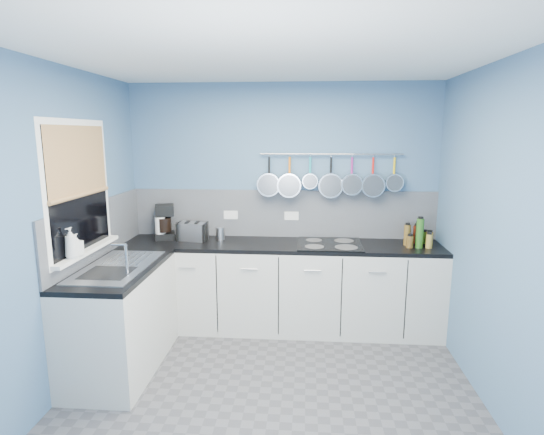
# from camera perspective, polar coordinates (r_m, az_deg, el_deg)

# --- Properties ---
(floor) EXTENTS (3.20, 3.00, 0.02)m
(floor) POSITION_cam_1_polar(r_m,az_deg,el_deg) (3.65, -0.16, -22.21)
(floor) COLOR #47474C
(floor) RESTS_ON ground
(ceiling) EXTENTS (3.20, 3.00, 0.02)m
(ceiling) POSITION_cam_1_polar(r_m,az_deg,el_deg) (3.10, -0.18, 20.66)
(ceiling) COLOR white
(ceiling) RESTS_ON ground
(wall_back) EXTENTS (3.20, 0.02, 2.50)m
(wall_back) POSITION_cam_1_polar(r_m,az_deg,el_deg) (4.62, 1.36, 1.78)
(wall_back) COLOR #43668A
(wall_back) RESTS_ON ground
(wall_front) EXTENTS (3.20, 0.02, 2.50)m
(wall_front) POSITION_cam_1_polar(r_m,az_deg,el_deg) (1.72, -4.41, -14.45)
(wall_front) COLOR #43668A
(wall_front) RESTS_ON ground
(wall_left) EXTENTS (0.02, 3.00, 2.50)m
(wall_left) POSITION_cam_1_polar(r_m,az_deg,el_deg) (3.64, -26.31, -1.87)
(wall_left) COLOR #43668A
(wall_left) RESTS_ON ground
(wall_right) EXTENTS (0.02, 3.00, 2.50)m
(wall_right) POSITION_cam_1_polar(r_m,az_deg,el_deg) (3.42, 27.88, -2.81)
(wall_right) COLOR #43668A
(wall_right) RESTS_ON ground
(backsplash_back) EXTENTS (3.20, 0.02, 0.50)m
(backsplash_back) POSITION_cam_1_polar(r_m,az_deg,el_deg) (4.62, 1.34, 0.51)
(backsplash_back) COLOR gray
(backsplash_back) RESTS_ON wall_back
(backsplash_left) EXTENTS (0.02, 1.80, 0.50)m
(backsplash_left) POSITION_cam_1_polar(r_m,az_deg,el_deg) (4.17, -21.77, -1.42)
(backsplash_left) COLOR gray
(backsplash_left) RESTS_ON wall_left
(cabinet_run_back) EXTENTS (3.20, 0.60, 0.86)m
(cabinet_run_back) POSITION_cam_1_polar(r_m,az_deg,el_deg) (4.53, 1.09, -9.15)
(cabinet_run_back) COLOR beige
(cabinet_run_back) RESTS_ON ground
(worktop_back) EXTENTS (3.20, 0.60, 0.04)m
(worktop_back) POSITION_cam_1_polar(r_m,az_deg,el_deg) (4.40, 1.11, -3.63)
(worktop_back) COLOR black
(worktop_back) RESTS_ON cabinet_run_back
(cabinet_run_left) EXTENTS (0.60, 1.20, 0.86)m
(cabinet_run_left) POSITION_cam_1_polar(r_m,az_deg,el_deg) (4.00, -19.15, -12.58)
(cabinet_run_left) COLOR beige
(cabinet_run_left) RESTS_ON ground
(worktop_left) EXTENTS (0.60, 1.20, 0.04)m
(worktop_left) POSITION_cam_1_polar(r_m,az_deg,el_deg) (3.85, -19.57, -6.41)
(worktop_left) COLOR black
(worktop_left) RESTS_ON cabinet_run_left
(window_frame) EXTENTS (0.01, 1.00, 1.10)m
(window_frame) POSITION_cam_1_polar(r_m,az_deg,el_deg) (3.84, -23.97, 3.47)
(window_frame) COLOR white
(window_frame) RESTS_ON wall_left
(window_glass) EXTENTS (0.01, 0.90, 1.00)m
(window_glass) POSITION_cam_1_polar(r_m,az_deg,el_deg) (3.83, -23.91, 3.47)
(window_glass) COLOR black
(window_glass) RESTS_ON wall_left
(bamboo_blind) EXTENTS (0.01, 0.90, 0.55)m
(bamboo_blind) POSITION_cam_1_polar(r_m,az_deg,el_deg) (3.81, -24.06, 6.82)
(bamboo_blind) COLOR tan
(bamboo_blind) RESTS_ON wall_left
(window_sill) EXTENTS (0.10, 0.98, 0.03)m
(window_sill) POSITION_cam_1_polar(r_m,az_deg,el_deg) (3.92, -23.07, -4.01)
(window_sill) COLOR white
(window_sill) RESTS_ON wall_left
(sink_unit) EXTENTS (0.50, 0.95, 0.01)m
(sink_unit) POSITION_cam_1_polar(r_m,az_deg,el_deg) (3.84, -19.59, -6.07)
(sink_unit) COLOR silver
(sink_unit) RESTS_ON worktop_left
(mixer_tap) EXTENTS (0.12, 0.08, 0.26)m
(mixer_tap) POSITION_cam_1_polar(r_m,az_deg,el_deg) (3.59, -18.54, -5.10)
(mixer_tap) COLOR silver
(mixer_tap) RESTS_ON worktop_left
(socket_left) EXTENTS (0.15, 0.01, 0.09)m
(socket_left) POSITION_cam_1_polar(r_m,az_deg,el_deg) (4.67, -5.42, 0.34)
(socket_left) COLOR white
(socket_left) RESTS_ON backsplash_back
(socket_right) EXTENTS (0.15, 0.01, 0.09)m
(socket_right) POSITION_cam_1_polar(r_m,az_deg,el_deg) (4.60, 2.57, 0.22)
(socket_right) COLOR white
(socket_right) RESTS_ON backsplash_back
(pot_rail) EXTENTS (1.45, 0.02, 0.02)m
(pot_rail) POSITION_cam_1_polar(r_m,az_deg,el_deg) (4.51, 7.77, 8.23)
(pot_rail) COLOR silver
(pot_rail) RESTS_ON wall_back
(soap_bottle_a) EXTENTS (0.11, 0.11, 0.24)m
(soap_bottle_a) POSITION_cam_1_polar(r_m,az_deg,el_deg) (3.65, -24.87, -3.03)
(soap_bottle_a) COLOR white
(soap_bottle_a) RESTS_ON window_sill
(soap_bottle_b) EXTENTS (0.10, 0.10, 0.17)m
(soap_bottle_b) POSITION_cam_1_polar(r_m,az_deg,el_deg) (3.72, -24.26, -3.26)
(soap_bottle_b) COLOR white
(soap_bottle_b) RESTS_ON window_sill
(paper_towel) EXTENTS (0.11, 0.11, 0.24)m
(paper_towel) POSITION_cam_1_polar(r_m,az_deg,el_deg) (4.66, -14.41, -1.38)
(paper_towel) COLOR white
(paper_towel) RESTS_ON worktop_back
(coffee_maker) EXTENTS (0.26, 0.27, 0.36)m
(coffee_maker) POSITION_cam_1_polar(r_m,az_deg,el_deg) (4.68, -13.93, -0.58)
(coffee_maker) COLOR black
(coffee_maker) RESTS_ON worktop_back
(toaster) EXTENTS (0.31, 0.22, 0.18)m
(toaster) POSITION_cam_1_polar(r_m,az_deg,el_deg) (4.57, -10.36, -1.80)
(toaster) COLOR silver
(toaster) RESTS_ON worktop_back
(canister) EXTENTS (0.11, 0.11, 0.13)m
(canister) POSITION_cam_1_polar(r_m,az_deg,el_deg) (4.56, -6.77, -2.09)
(canister) COLOR silver
(canister) RESTS_ON worktop_back
(hob) EXTENTS (0.63, 0.56, 0.01)m
(hob) POSITION_cam_1_polar(r_m,az_deg,el_deg) (4.36, 7.55, -3.48)
(hob) COLOR black
(hob) RESTS_ON worktop_back
(pan_0) EXTENTS (0.24, 0.11, 0.43)m
(pan_0) POSITION_cam_1_polar(r_m,az_deg,el_deg) (4.52, -0.39, 5.59)
(pan_0) COLOR silver
(pan_0) RESTS_ON pot_rail
(pan_1) EXTENTS (0.25, 0.13, 0.44)m
(pan_1) POSITION_cam_1_polar(r_m,az_deg,el_deg) (4.51, 2.31, 5.53)
(pan_1) COLOR silver
(pan_1) RESTS_ON pot_rail
(pan_2) EXTENTS (0.16, 0.11, 0.35)m
(pan_2) POSITION_cam_1_polar(r_m,az_deg,el_deg) (4.50, 5.02, 6.05)
(pan_2) COLOR silver
(pan_2) RESTS_ON pot_rail
(pan_3) EXTENTS (0.25, 0.08, 0.44)m
(pan_3) POSITION_cam_1_polar(r_m,az_deg,el_deg) (4.51, 7.71, 5.40)
(pan_3) COLOR silver
(pan_3) RESTS_ON pot_rail
(pan_4) EXTENTS (0.22, 0.11, 0.41)m
(pan_4) POSITION_cam_1_polar(r_m,az_deg,el_deg) (4.53, 10.40, 5.56)
(pan_4) COLOR silver
(pan_4) RESTS_ON pot_rail
(pan_5) EXTENTS (0.24, 0.11, 0.43)m
(pan_5) POSITION_cam_1_polar(r_m,az_deg,el_deg) (4.56, 13.06, 5.37)
(pan_5) COLOR silver
(pan_5) RESTS_ON pot_rail
(pan_6) EXTENTS (0.18, 0.10, 0.37)m
(pan_6) POSITION_cam_1_polar(r_m,az_deg,el_deg) (4.59, 15.70, 5.66)
(pan_6) COLOR silver
(pan_6) RESTS_ON pot_rail
(condiment_0) EXTENTS (0.06, 0.06, 0.12)m
(condiment_0) POSITION_cam_1_polar(r_m,az_deg,el_deg) (4.64, 19.32, -2.47)
(condiment_0) COLOR #3F721E
(condiment_0) RESTS_ON worktop_back
(condiment_1) EXTENTS (0.06, 0.06, 0.18)m
(condiment_1) POSITION_cam_1_polar(r_m,az_deg,el_deg) (4.61, 18.37, -2.11)
(condiment_1) COLOR #4C190C
(condiment_1) RESTS_ON worktop_back
(condiment_2) EXTENTS (0.06, 0.06, 0.18)m
(condiment_2) POSITION_cam_1_polar(r_m,az_deg,el_deg) (4.59, 17.26, -2.08)
(condiment_2) COLOR black
(condiment_2) RESTS_ON worktop_back
(condiment_3) EXTENTS (0.07, 0.07, 0.14)m
(condiment_3) POSITION_cam_1_polar(r_m,az_deg,el_deg) (4.55, 19.92, -2.64)
(condiment_3) COLOR #8C5914
(condiment_3) RESTS_ON worktop_back
(condiment_4) EXTENTS (0.06, 0.06, 0.25)m
(condiment_4) POSITION_cam_1_polar(r_m,az_deg,el_deg) (4.50, 18.63, -2.01)
(condiment_4) COLOR black
(condiment_4) RESTS_ON worktop_back
(condiment_5) EXTENTS (0.06, 0.06, 0.20)m
(condiment_5) POSITION_cam_1_polar(r_m,az_deg,el_deg) (4.50, 17.28, -2.21)
(condiment_5) COLOR brown
(condiment_5) RESTS_ON worktop_back
(condiment_6) EXTENTS (0.06, 0.06, 0.14)m
(condiment_6) POSITION_cam_1_polar(r_m,az_deg,el_deg) (4.45, 19.89, -2.94)
(condiment_6) COLOR olive
(condiment_6) RESTS_ON worktop_back
(condiment_7) EXTENTS (0.07, 0.07, 0.29)m
(condiment_7) POSITION_cam_1_polar(r_m,az_deg,el_deg) (4.42, 18.79, -1.97)
(condiment_7) COLOR #265919
(condiment_7) RESTS_ON worktop_back
(condiment_8) EXTENTS (0.07, 0.07, 0.12)m
(condiment_8) POSITION_cam_1_polar(r_m,az_deg,el_deg) (4.41, 17.60, -3.05)
(condiment_8) COLOR brown
(condiment_8) RESTS_ON worktop_back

